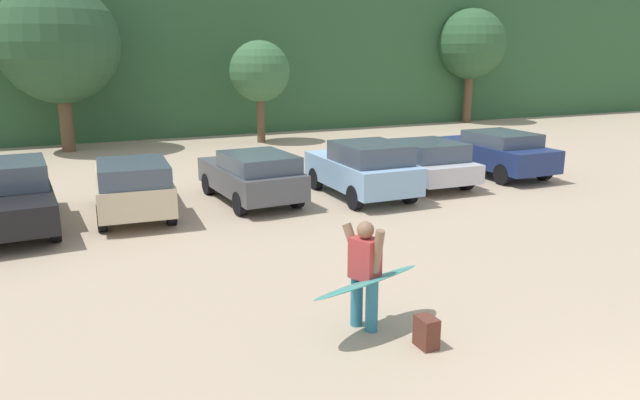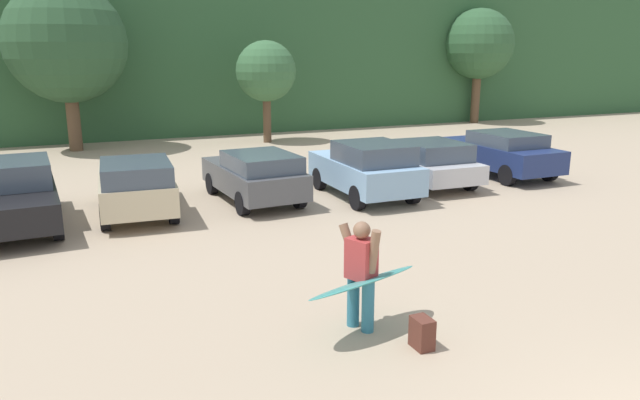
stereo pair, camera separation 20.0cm
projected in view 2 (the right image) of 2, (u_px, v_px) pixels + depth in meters
hillside_ridge at (168, 57)px, 33.25m from camera, size 108.00×12.00×7.48m
tree_far_left at (66, 43)px, 23.83m from camera, size 4.83×4.83×6.81m
tree_center_left at (266, 72)px, 26.43m from camera, size 2.70×2.70×4.54m
tree_right at (479, 45)px, 33.56m from camera, size 3.92×3.92×6.42m
parked_car_black at (13, 194)px, 13.91m from camera, size 2.08×4.63×1.57m
parked_car_champagne at (136, 184)px, 14.96m from camera, size 2.01×4.20×1.49m
parked_car_dark_gray at (255, 175)px, 16.28m from camera, size 2.00×4.06×1.42m
parked_car_sky_blue at (366, 168)px, 16.77m from camera, size 1.92×3.94×1.62m
parked_car_silver at (423, 161)px, 18.48m from camera, size 2.03×4.52×1.40m
parked_car_navy at (501, 152)px, 19.78m from camera, size 1.90×4.33×1.47m
person_adult at (361, 269)px, 8.72m from camera, size 0.45×0.76×1.67m
surfboard_teal at (364, 282)px, 8.66m from camera, size 2.14×1.13×0.29m
backpack_dropped at (422, 333)px, 8.30m from camera, size 0.24×0.34×0.45m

